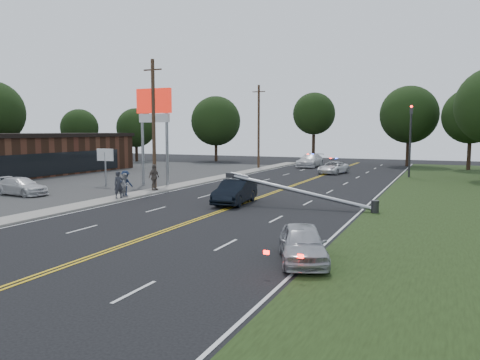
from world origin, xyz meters
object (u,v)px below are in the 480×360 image
at_px(utility_pole_mid, 154,124).
at_px(waiting_sedan, 302,243).
at_px(emergency_b, 310,160).
at_px(bystander_b, 125,185).
at_px(bystander_c, 125,183).
at_px(fallen_streetlight, 307,193).
at_px(pylon_sign, 154,113).
at_px(traffic_signal, 410,134).
at_px(utility_pole_far, 259,126).
at_px(bystander_a, 119,185).
at_px(parked_car, 21,186).
at_px(small_sign, 105,158).
at_px(crashed_sedan, 235,192).
at_px(bystander_d, 154,177).
at_px(emergency_a, 333,168).

bearing_deg(utility_pole_mid, waiting_sedan, -42.64).
height_order(emergency_b, bystander_b, bystander_b).
xyz_separation_m(utility_pole_mid, bystander_c, (0.90, -4.82, -4.09)).
relative_size(fallen_streetlight, utility_pole_mid, 0.94).
xyz_separation_m(pylon_sign, traffic_signal, (18.80, 16.00, -1.79)).
bearing_deg(bystander_b, bystander_c, 32.59).
distance_m(utility_pole_far, bystander_a, 28.14).
height_order(traffic_signal, parked_car, traffic_signal).
height_order(utility_pole_far, bystander_b, utility_pole_far).
bearing_deg(parked_car, small_sign, -12.52).
xyz_separation_m(utility_pole_far, crashed_sedan, (8.80, -26.15, -4.33)).
xyz_separation_m(crashed_sedan, bystander_d, (-7.94, 2.80, 0.35)).
height_order(crashed_sedan, bystander_a, bystander_a).
height_order(utility_pole_far, waiting_sedan, utility_pole_far).
distance_m(parked_car, bystander_a, 7.92).
relative_size(fallen_streetlight, crashed_sedan, 2.05).
height_order(pylon_sign, utility_pole_far, utility_pole_far).
height_order(utility_pole_mid, bystander_d, utility_pole_mid).
xyz_separation_m(waiting_sedan, bystander_d, (-15.51, 13.72, 0.45)).
height_order(traffic_signal, fallen_streetlight, traffic_signal).
xyz_separation_m(pylon_sign, bystander_b, (2.40, -7.08, -5.08)).
relative_size(waiting_sedan, bystander_d, 1.96).
height_order(parked_car, bystander_a, bystander_a).
distance_m(traffic_signal, bystander_b, 28.50).
relative_size(traffic_signal, bystander_c, 4.02).
bearing_deg(parked_car, crashed_sedan, -77.12).
distance_m(fallen_streetlight, parked_car, 20.30).
bearing_deg(emergency_b, fallen_streetlight, -72.93).
bearing_deg(traffic_signal, fallen_streetlight, -100.59).
bearing_deg(bystander_d, waiting_sedan, -127.95).
bearing_deg(bystander_a, fallen_streetlight, -57.85).
distance_m(small_sign, bystander_d, 5.95).
xyz_separation_m(utility_pole_mid, waiting_sedan, (16.38, -15.08, -4.43)).
xyz_separation_m(fallen_streetlight, emergency_a, (-3.61, 23.03, -0.28)).
distance_m(small_sign, bystander_b, 7.91).
bearing_deg(emergency_a, fallen_streetlight, -70.92).
bearing_deg(utility_pole_far, utility_pole_mid, -90.00).
relative_size(utility_pole_far, emergency_a, 2.18).
bearing_deg(traffic_signal, parked_car, -134.41).
bearing_deg(parked_car, traffic_signal, -40.97).
bearing_deg(fallen_streetlight, emergency_b, 105.08).
xyz_separation_m(small_sign, bystander_b, (5.90, -5.08, -1.41)).
xyz_separation_m(utility_pole_far, bystander_b, (1.10, -27.08, -4.16)).
height_order(emergency_b, bystander_d, bystander_d).
bearing_deg(waiting_sedan, fallen_streetlight, 83.49).
bearing_deg(utility_pole_mid, emergency_a, 62.80).
bearing_deg(bystander_b, emergency_b, -11.94).
xyz_separation_m(fallen_streetlight, bystander_b, (-12.29, -1.08, 0.00)).
height_order(utility_pole_far, crashed_sedan, utility_pole_far).
xyz_separation_m(small_sign, traffic_signal, (22.30, 18.00, 1.87)).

